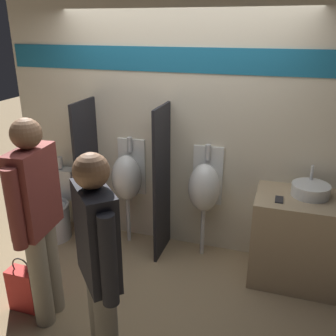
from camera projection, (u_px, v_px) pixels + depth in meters
The scene contains 13 objects.
ground_plane at pixel (163, 269), 3.85m from camera, with size 16.00×16.00×0.00m, color #997F5B.
display_wall at pixel (181, 126), 3.89m from camera, with size 3.89×0.07×2.70m.
sink_counter at pixel (309, 241), 3.53m from camera, with size 1.05×0.61×0.88m.
sink_basin at pixel (311, 190), 3.42m from camera, with size 0.34×0.34×0.25m.
cell_phone at pixel (279, 200), 3.35m from camera, with size 0.07×0.14×0.01m.
divider_near_counter at pixel (88, 174), 4.13m from camera, with size 0.03×0.49×1.62m.
divider_mid at pixel (162, 183), 3.88m from camera, with size 0.03×0.49×1.62m.
urinal_near_counter at pixel (127, 177), 4.09m from camera, with size 0.33×0.33×1.21m.
urinal_far at pixel (205, 187), 3.84m from camera, with size 0.33×0.33×1.21m.
toilet at pixel (55, 212), 4.37m from camera, with size 0.41×0.57×0.91m.
person_in_vest at pixel (99, 264), 2.38m from camera, with size 0.43×0.45×1.67m.
person_with_lanyard at pixel (38, 216), 2.90m from camera, with size 0.23×0.60×1.74m.
shopping_bag at pixel (24, 289), 3.25m from camera, with size 0.26×0.14×0.51m.
Camera 1 is at (1.04, -3.05, 2.34)m, focal length 40.00 mm.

